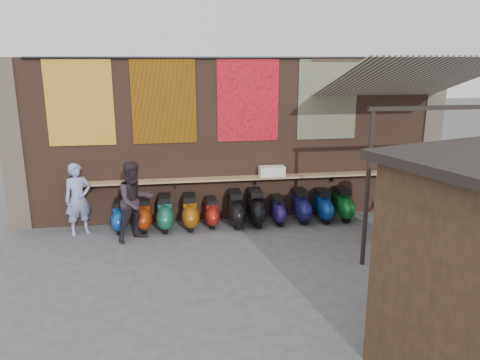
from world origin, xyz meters
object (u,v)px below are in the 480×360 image
(scooter_stool_4, at_px, (212,212))
(scooter_stool_6, at_px, (256,207))
(diner_right, at_px, (135,201))
(scooter_stool_5, at_px, (236,209))
(diner_left, at_px, (78,199))
(scooter_stool_10, at_px, (343,204))
(shopper_grey, at_px, (430,225))
(scooter_stool_7, at_px, (278,210))
(scooter_stool_3, at_px, (190,212))
(scooter_stool_2, at_px, (165,213))
(scooter_stool_8, at_px, (301,206))
(shelf_box, at_px, (272,171))
(shopper_tan, at_px, (391,203))
(scooter_stool_9, at_px, (323,206))
(scooter_stool_0, at_px, (120,216))
(shopper_navy, at_px, (433,203))
(scooter_stool_1, at_px, (144,214))

(scooter_stool_4, distance_m, scooter_stool_6, 1.09)
(scooter_stool_6, xyz_separation_m, diner_right, (-2.84, -0.62, 0.48))
(scooter_stool_5, distance_m, diner_left, 3.68)
(scooter_stool_10, bearing_deg, shopper_grey, -77.91)
(scooter_stool_7, bearing_deg, scooter_stool_3, -179.30)
(scooter_stool_2, relative_size, shopper_grey, 0.50)
(scooter_stool_8, bearing_deg, shelf_box, 159.75)
(scooter_stool_8, xyz_separation_m, scooter_stool_10, (1.08, -0.03, -0.00))
(scooter_stool_4, relative_size, scooter_stool_10, 0.86)
(scooter_stool_3, relative_size, shopper_tan, 0.50)
(scooter_stool_6, relative_size, scooter_stool_9, 1.09)
(scooter_stool_5, bearing_deg, scooter_stool_0, 178.92)
(scooter_stool_5, xyz_separation_m, shopper_tan, (3.28, -1.40, 0.43))
(shelf_box, bearing_deg, scooter_stool_0, -175.76)
(shelf_box, bearing_deg, scooter_stool_4, -170.31)
(scooter_stool_4, xyz_separation_m, scooter_stool_7, (1.64, -0.05, -0.00))
(scooter_stool_7, distance_m, scooter_stool_8, 0.61)
(scooter_stool_2, height_order, scooter_stool_5, scooter_stool_5)
(scooter_stool_5, height_order, scooter_stool_9, scooter_stool_5)
(scooter_stool_0, distance_m, scooter_stool_3, 1.65)
(diner_left, height_order, diner_right, diner_right)
(scooter_stool_6, relative_size, scooter_stool_7, 1.25)
(diner_left, bearing_deg, shopper_navy, -33.29)
(shopper_navy, relative_size, shopper_grey, 0.89)
(scooter_stool_10, relative_size, diner_left, 0.50)
(scooter_stool_0, xyz_separation_m, diner_left, (-0.90, -0.02, 0.47))
(scooter_stool_6, height_order, diner_right, diner_right)
(scooter_stool_5, distance_m, diner_right, 2.45)
(scooter_stool_6, bearing_deg, scooter_stool_3, -178.01)
(diner_right, bearing_deg, scooter_stool_2, 8.28)
(scooter_stool_2, distance_m, scooter_stool_4, 1.12)
(scooter_stool_1, bearing_deg, diner_left, -179.70)
(scooter_stool_5, relative_size, scooter_stool_8, 1.05)
(scooter_stool_2, height_order, scooter_stool_4, scooter_stool_2)
(diner_left, xyz_separation_m, diner_right, (1.32, -0.60, 0.07))
(scooter_stool_3, bearing_deg, scooter_stool_8, 1.60)
(scooter_stool_0, xyz_separation_m, scooter_stool_7, (3.81, -0.04, -0.03))
(scooter_stool_2, relative_size, shopper_tan, 0.51)
(scooter_stool_1, bearing_deg, shopper_navy, -11.18)
(scooter_stool_6, height_order, scooter_stool_9, scooter_stool_6)
(scooter_stool_4, distance_m, scooter_stool_10, 3.32)
(scooter_stool_4, bearing_deg, diner_right, -160.02)
(scooter_stool_4, relative_size, scooter_stool_9, 0.88)
(scooter_stool_0, distance_m, shopper_grey, 6.80)
(diner_left, relative_size, diner_right, 0.93)
(scooter_stool_0, bearing_deg, scooter_stool_8, 0.19)
(scooter_stool_0, xyz_separation_m, scooter_stool_3, (1.65, -0.06, 0.04))
(scooter_stool_0, bearing_deg, scooter_stool_1, -1.73)
(diner_left, distance_m, diner_right, 1.45)
(scooter_stool_5, bearing_deg, scooter_stool_8, 2.31)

